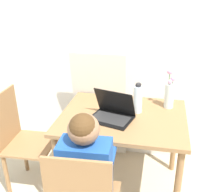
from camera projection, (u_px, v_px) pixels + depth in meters
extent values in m
cube|color=white|center=(145.00, 39.00, 2.41)|extent=(6.40, 0.05, 2.50)
cube|color=olive|center=(123.00, 117.00, 2.12)|extent=(1.01, 0.78, 0.03)
cylinder|color=olive|center=(58.00, 174.00, 2.04)|extent=(0.05, 0.05, 0.71)
cylinder|color=olive|center=(177.00, 191.00, 1.88)|extent=(0.05, 0.05, 0.71)
cylinder|color=olive|center=(83.00, 129.00, 2.66)|extent=(0.05, 0.05, 0.71)
cylinder|color=olive|center=(175.00, 139.00, 2.50)|extent=(0.05, 0.05, 0.71)
cube|color=olive|center=(31.00, 144.00, 2.28)|extent=(0.41, 0.41, 0.02)
cube|color=olive|center=(6.00, 118.00, 2.21)|extent=(0.03, 0.38, 0.47)
cylinder|color=olive|center=(44.00, 180.00, 2.19)|extent=(0.04, 0.04, 0.43)
cylinder|color=olive|center=(58.00, 155.00, 2.50)|extent=(0.04, 0.04, 0.43)
cylinder|color=olive|center=(7.00, 176.00, 2.24)|extent=(0.04, 0.04, 0.43)
cylinder|color=olive|center=(25.00, 152.00, 2.54)|extent=(0.04, 0.04, 0.43)
cube|color=#1E4C9E|center=(86.00, 173.00, 1.60)|extent=(0.32, 0.20, 0.44)
sphere|color=#936B4C|center=(84.00, 129.00, 1.47)|extent=(0.18, 0.18, 0.18)
sphere|color=#4C3319|center=(83.00, 127.00, 1.45)|extent=(0.16, 0.16, 0.16)
cylinder|color=#4C4742|center=(102.00, 184.00, 1.80)|extent=(0.11, 0.28, 0.09)
cylinder|color=#4C4742|center=(82.00, 182.00, 1.81)|extent=(0.11, 0.28, 0.09)
cylinder|color=#1E4C9E|center=(112.00, 152.00, 1.76)|extent=(0.07, 0.24, 0.06)
cylinder|color=#1E4C9E|center=(74.00, 148.00, 1.79)|extent=(0.07, 0.24, 0.06)
cube|color=black|center=(111.00, 119.00, 2.05)|extent=(0.37, 0.31, 0.01)
cube|color=#2D2D2D|center=(111.00, 118.00, 2.05)|extent=(0.32, 0.23, 0.00)
cube|color=black|center=(115.00, 102.00, 2.06)|extent=(0.34, 0.18, 0.22)
cube|color=silver|center=(115.00, 102.00, 2.07)|extent=(0.30, 0.15, 0.19)
cylinder|color=silver|center=(169.00, 96.00, 2.21)|extent=(0.08, 0.08, 0.21)
cylinder|color=#3D7A38|center=(172.00, 91.00, 2.19)|extent=(0.01, 0.01, 0.22)
sphere|color=#EA9EC6|center=(173.00, 78.00, 2.15)|extent=(0.04, 0.04, 0.04)
cylinder|color=#3D7A38|center=(168.00, 87.00, 2.19)|extent=(0.01, 0.01, 0.27)
sphere|color=#EA9EC6|center=(170.00, 71.00, 2.14)|extent=(0.05, 0.05, 0.05)
cylinder|color=#3D7A38|center=(169.00, 93.00, 2.18)|extent=(0.01, 0.01, 0.20)
sphere|color=#EA9EC6|center=(170.00, 82.00, 2.14)|extent=(0.04, 0.04, 0.04)
cylinder|color=silver|center=(138.00, 99.00, 2.13)|extent=(0.07, 0.07, 0.23)
cylinder|color=#262628|center=(139.00, 85.00, 2.07)|extent=(0.04, 0.04, 0.03)
cube|color=silver|center=(100.00, 107.00, 2.62)|extent=(0.52, 0.18, 1.15)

